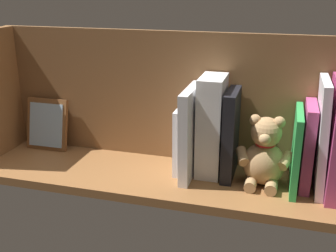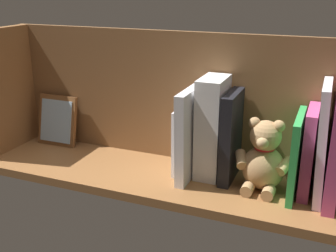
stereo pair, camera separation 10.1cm
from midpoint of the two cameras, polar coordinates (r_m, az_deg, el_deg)
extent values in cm
cube|color=brown|center=(106.77, -2.74, -7.16)|extent=(102.90, 26.56, 2.20)
cube|color=brown|center=(110.06, -1.06, 3.94)|extent=(102.90, 1.50, 34.57)
cube|color=#B23F72|center=(97.98, 19.28, -1.60)|extent=(2.65, 16.82, 26.56)
cube|color=silver|center=(98.65, 17.64, -1.40)|extent=(2.77, 15.19, 26.21)
cube|color=#B23F72|center=(100.66, 15.95, -2.68)|extent=(2.41, 12.99, 20.05)
cube|color=green|center=(99.35, 14.45, -3.23)|extent=(1.53, 16.26, 18.76)
ellipsoid|color=tan|center=(100.84, 10.24, -5.14)|extent=(10.18, 9.16, 10.47)
sphere|color=tan|center=(97.88, 10.52, -0.90)|extent=(7.19, 7.19, 7.19)
sphere|color=tan|center=(96.76, 12.19, 0.44)|extent=(2.78, 2.78, 2.78)
sphere|color=tan|center=(97.32, 9.04, 0.75)|extent=(2.78, 2.78, 2.78)
sphere|color=tan|center=(95.21, 10.26, -1.81)|extent=(2.78, 2.78, 2.78)
cylinder|color=tan|center=(98.53, 13.07, -4.77)|extent=(4.17, 5.68, 3.87)
cylinder|color=tan|center=(99.54, 7.37, -4.16)|extent=(3.95, 5.65, 3.87)
cylinder|color=tan|center=(98.30, 11.13, -8.36)|extent=(2.88, 4.00, 2.78)
cylinder|color=tan|center=(98.78, 8.40, -8.04)|extent=(2.88, 4.00, 2.78)
torus|color=red|center=(98.88, 10.42, -2.46)|extent=(4.90, 4.90, 0.82)
cube|color=black|center=(101.72, 5.82, -1.20)|extent=(2.78, 12.69, 21.94)
cube|color=white|center=(102.63, 3.20, -0.05)|extent=(5.99, 11.35, 24.97)
cube|color=silver|center=(101.84, 0.28, -0.93)|extent=(2.58, 16.57, 22.45)
cube|color=silver|center=(105.62, -0.79, -1.78)|extent=(1.97, 11.92, 16.88)
cube|color=brown|center=(126.32, -18.50, 0.19)|extent=(12.45, 4.48, 14.78)
cube|color=#99B7D1|center=(125.76, -18.68, 0.09)|extent=(10.45, 3.13, 12.27)
camera|label=1|loc=(0.05, -92.86, -1.00)|focal=44.35mm
camera|label=2|loc=(0.05, 87.14, 1.00)|focal=44.35mm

